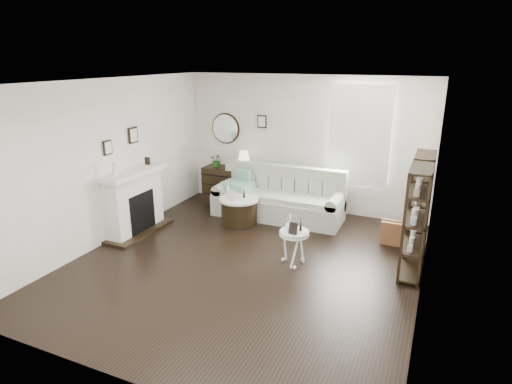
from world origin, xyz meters
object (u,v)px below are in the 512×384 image
at_px(dresser, 230,185).
at_px(drum_table, 239,211).
at_px(sofa, 279,201).
at_px(pedestal_table, 294,234).

bearing_deg(dresser, drum_table, -55.59).
relative_size(sofa, drum_table, 3.45).
bearing_deg(sofa, pedestal_table, -62.83).
distance_m(dresser, pedestal_table, 3.14).
distance_m(sofa, dresser, 1.33).
relative_size(dresser, pedestal_table, 2.10).
height_order(dresser, pedestal_table, dresser).
bearing_deg(sofa, dresser, 162.88).
xyz_separation_m(sofa, dresser, (-1.27, 0.39, 0.06)).
relative_size(drum_table, pedestal_table, 1.35).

